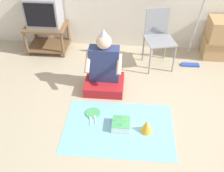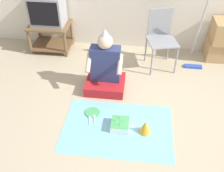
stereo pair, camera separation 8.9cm
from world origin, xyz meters
name	(u,v)px [view 1 (the left image)]	position (x,y,z in m)	size (l,w,h in m)	color
ground_plane	(143,130)	(0.00, 0.00, 0.00)	(16.00, 16.00, 0.00)	tan
tv_stand	(48,35)	(-1.63, 1.76, 0.28)	(0.67, 0.51, 0.46)	brown
tv	(44,11)	(-1.63, 1.78, 0.70)	(0.53, 0.41, 0.48)	#99999E
folding_chair	(158,34)	(0.21, 1.49, 0.52)	(0.51, 0.53, 0.89)	gray
cardboard_box_stack	(220,38)	(1.23, 1.78, 0.34)	(0.47, 0.41, 0.67)	tan
dust_mop	(193,46)	(0.77, 1.54, 0.31)	(0.28, 0.37, 1.11)	#2D4CB2
person_seated	(104,70)	(-0.55, 0.78, 0.30)	(0.54, 0.47, 0.91)	red
party_cloth	(119,128)	(-0.29, 0.01, 0.00)	(1.33, 0.90, 0.01)	#7FC6E0
birthday_cake	(121,124)	(-0.27, 0.03, 0.05)	(0.22, 0.22, 0.15)	white
party_hat_blue	(146,126)	(0.04, -0.01, 0.09)	(0.14, 0.14, 0.17)	gold
paper_plate	(93,113)	(-0.64, 0.23, 0.01)	(0.19, 0.19, 0.01)	#4CB266
plastic_spoon_near	(95,118)	(-0.60, 0.15, 0.01)	(0.05, 0.14, 0.01)	white
plastic_spoon_far	(90,119)	(-0.66, 0.12, 0.01)	(0.04, 0.14, 0.01)	white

